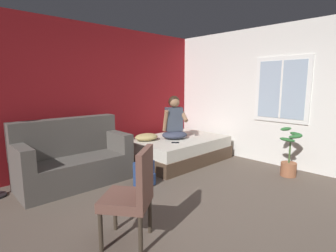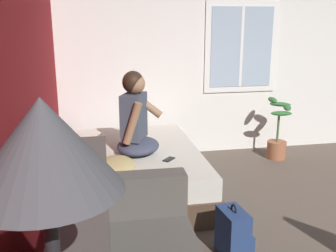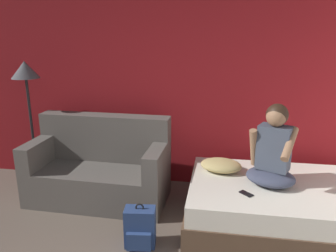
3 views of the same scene
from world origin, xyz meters
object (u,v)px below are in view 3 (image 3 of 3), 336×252
Objects in this scene: throw_pillow at (221,165)px; floor_lamp at (26,82)px; person_seated at (273,152)px; cell_phone at (246,194)px; bed at (279,205)px; backpack at (140,228)px; couch at (100,169)px.

throw_pillow is 0.28× the size of floor_lamp.
person_seated is at bearing -25.11° from throw_pillow.
floor_lamp is at bearing 117.08° from cell_phone.
throw_pillow is at bearing 157.76° from bed.
floor_lamp is (-2.82, 0.83, 0.94)m from cell_phone.
backpack is 3.18× the size of cell_phone.
throw_pillow is at bearing 154.89° from person_seated.
cell_phone is at bearing 17.88° from backpack.
floor_lamp is at bearing 165.89° from couch.
couch is at bearing 115.69° from cell_phone.
throw_pillow is at bearing -6.36° from floor_lamp.
throw_pillow reaches higher than cell_phone.
couch is 1.50m from floor_lamp.
couch is at bearing 179.20° from throw_pillow.
person_seated reaches higher than cell_phone.
person_seated is at bearing 25.88° from backpack.
throw_pillow is 2.72m from floor_lamp.
couch reaches higher than throw_pillow.
backpack is at bearing -154.12° from person_seated.
floor_lamp is at bearing 173.64° from throw_pillow.
floor_lamp reaches higher than backpack.
cell_phone is at bearing -132.33° from person_seated.
throw_pillow is at bearing -0.80° from couch.
couch is 1.97× the size of person_seated.
person_seated is at bearing 1.24° from cell_phone.
bed reaches higher than backpack.
couch is at bearing 172.48° from bed.
person_seated is (2.04, -0.27, 0.44)m from couch.
throw_pillow is 0.61m from cell_phone.
cell_phone reaches higher than bed.
bed is 0.76m from throw_pillow.
couch is 3.76× the size of backpack.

